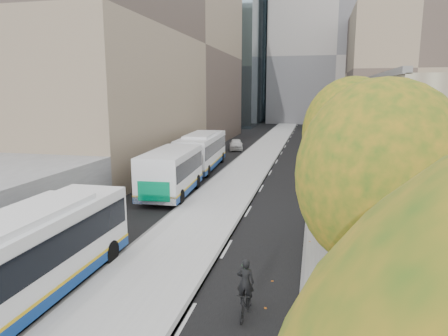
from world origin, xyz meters
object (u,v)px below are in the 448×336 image
(bus_shelter, at_px, (409,221))
(bus_far, at_px, (191,158))
(cyclist, at_px, (245,295))
(distant_car, at_px, (236,144))

(bus_shelter, bearing_deg, bus_far, 131.37)
(bus_far, bearing_deg, cyclist, -71.67)
(cyclist, distance_m, distant_car, 37.52)
(distant_car, bearing_deg, bus_shelter, -79.25)
(cyclist, relative_size, distant_car, 0.48)
(bus_shelter, distance_m, cyclist, 7.15)
(bus_shelter, bearing_deg, distant_car, 111.88)
(cyclist, bearing_deg, bus_far, 114.74)
(bus_shelter, distance_m, distant_car, 35.10)
(cyclist, xyz_separation_m, distant_car, (-7.50, 36.77, -0.03))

